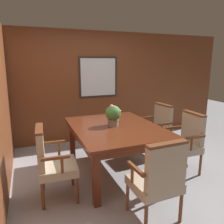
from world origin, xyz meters
TOP-DOWN VIEW (x-y plane):
  - ground_plane at (0.00, 0.00)m, footprint 14.00×14.00m
  - wall_back at (0.00, 1.91)m, footprint 7.20×0.08m
  - dining_table at (0.04, 0.22)m, footprint 1.33×1.71m
  - chair_right_far at (1.08, 0.60)m, footprint 0.52×0.59m
  - chair_right_near at (1.12, -0.18)m, footprint 0.49×0.57m
  - chair_head_near at (0.03, -1.04)m, footprint 0.58×0.50m
  - chair_left_near at (-1.01, -0.15)m, footprint 0.51×0.59m
  - potted_plant at (0.02, 0.27)m, footprint 0.25×0.25m

SIDE VIEW (x-z plane):
  - ground_plane at x=0.00m, z-range 0.00..0.00m
  - chair_right_far at x=1.08m, z-range 0.04..1.03m
  - chair_right_near at x=1.12m, z-range 0.04..1.03m
  - chair_head_near at x=0.03m, z-range 0.04..1.03m
  - chair_left_near at x=-1.01m, z-range 0.04..1.03m
  - dining_table at x=0.04m, z-range 0.30..1.08m
  - potted_plant at x=0.02m, z-range 0.79..1.13m
  - wall_back at x=0.00m, z-range 0.00..2.45m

